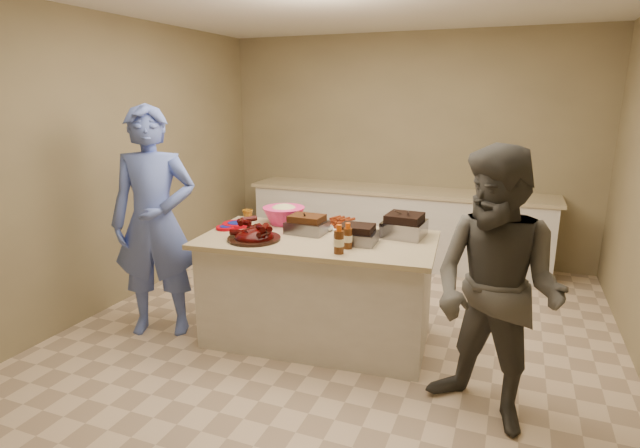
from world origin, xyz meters
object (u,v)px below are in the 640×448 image
at_px(rib_platter, 254,240).
at_px(bbq_bottle_a, 339,253).
at_px(plastic_cup, 248,219).
at_px(guest_gray, 484,418).
at_px(roasting_pan, 404,236).
at_px(coleslaw_bowl, 284,224).
at_px(mustard_bottle, 313,229).
at_px(island, 318,338).
at_px(guest_blue, 164,329).
at_px(bbq_bottle_b, 348,248).

height_order(rib_platter, bbq_bottle_a, bbq_bottle_a).
distance_m(plastic_cup, guest_gray, 2.54).
relative_size(roasting_pan, coleslaw_bowl, 0.86).
height_order(coleslaw_bowl, mustard_bottle, coleslaw_bowl).
bearing_deg(plastic_cup, island, -21.50).
relative_size(island, plastic_cup, 19.23).
bearing_deg(guest_gray, roasting_pan, 157.49).
relative_size(guest_blue, guest_gray, 1.12).
distance_m(rib_platter, bbq_bottle_a, 0.74).
height_order(coleslaw_bowl, plastic_cup, coleslaw_bowl).
distance_m(plastic_cup, guest_blue, 1.21).
relative_size(roasting_pan, bbq_bottle_b, 1.63).
bearing_deg(bbq_bottle_a, island, 132.01).
bearing_deg(roasting_pan, rib_platter, -150.06).
bearing_deg(guest_gray, bbq_bottle_b, -173.96).
height_order(roasting_pan, mustard_bottle, roasting_pan).
bearing_deg(bbq_bottle_a, coleslaw_bowl, 139.43).
relative_size(island, guest_gray, 1.08).
bearing_deg(guest_blue, guest_gray, -28.93).
bearing_deg(bbq_bottle_a, plastic_cup, 149.77).
height_order(roasting_pan, guest_gray, roasting_pan).
height_order(rib_platter, bbq_bottle_b, bbq_bottle_b).
height_order(rib_platter, roasting_pan, rib_platter).
bearing_deg(roasting_pan, bbq_bottle_b, -120.10).
relative_size(rib_platter, coleslaw_bowl, 1.13).
bearing_deg(rib_platter, coleslaw_bowl, 89.86).
bearing_deg(island, guest_gray, -29.05).
distance_m(mustard_bottle, plastic_cup, 0.68).
relative_size(island, roasting_pan, 5.85).
xyz_separation_m(mustard_bottle, plastic_cup, (-0.67, 0.09, 0.00)).
bearing_deg(plastic_cup, bbq_bottle_a, -30.23).
relative_size(bbq_bottle_a, guest_blue, 0.11).
xyz_separation_m(island, roasting_pan, (0.63, 0.29, 0.88)).
xyz_separation_m(rib_platter, guest_gray, (1.82, -0.38, -0.88)).
bearing_deg(coleslaw_bowl, mustard_bottle, -12.81).
relative_size(bbq_bottle_a, plastic_cup, 2.20).
height_order(island, roasting_pan, roasting_pan).
distance_m(island, guest_blue, 1.36).
relative_size(rib_platter, guest_blue, 0.22).
relative_size(bbq_bottle_b, plastic_cup, 2.02).
distance_m(roasting_pan, plastic_cup, 1.45).
bearing_deg(island, bbq_bottle_a, -52.94).
height_order(roasting_pan, coleslaw_bowl, coleslaw_bowl).
distance_m(island, roasting_pan, 1.12).
relative_size(mustard_bottle, guest_blue, 0.06).
distance_m(coleslaw_bowl, guest_blue, 1.40).
xyz_separation_m(coleslaw_bowl, plastic_cup, (-0.37, 0.02, 0.00)).
bearing_deg(guest_gray, bbq_bottle_a, -167.07).
distance_m(rib_platter, bbq_bottle_b, 0.76).
bearing_deg(plastic_cup, guest_gray, -23.15).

